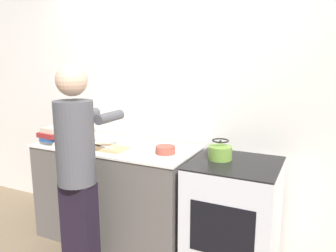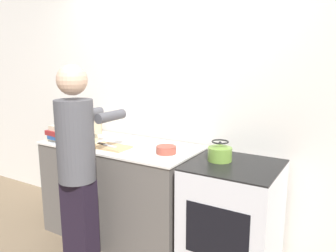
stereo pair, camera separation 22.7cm
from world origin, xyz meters
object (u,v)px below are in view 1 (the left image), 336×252
(person, at_px, (77,163))
(canister_jar, at_px, (86,127))
(oven, at_px, (233,217))
(kettle, at_px, (220,151))
(cutting_board, at_px, (108,148))
(bowl_prep, at_px, (83,140))
(knife, at_px, (103,146))

(person, distance_m, canister_jar, 0.97)
(oven, relative_size, kettle, 4.79)
(kettle, bearing_deg, oven, -11.72)
(oven, relative_size, cutting_board, 2.62)
(person, height_order, bowl_prep, person)
(kettle, bearing_deg, bowl_prep, -175.47)
(oven, bearing_deg, cutting_board, -172.99)
(oven, bearing_deg, bowl_prep, -176.98)
(person, bearing_deg, canister_jar, 125.21)
(kettle, relative_size, bowl_prep, 1.08)
(canister_jar, bearing_deg, cutting_board, -34.30)
(person, height_order, kettle, person)
(cutting_board, height_order, canister_jar, canister_jar)
(person, distance_m, bowl_prep, 0.61)
(oven, distance_m, canister_jar, 1.74)
(oven, height_order, knife, knife)
(cutting_board, xyz_separation_m, bowl_prep, (-0.33, 0.06, 0.02))
(person, height_order, cutting_board, person)
(cutting_board, distance_m, canister_jar, 0.64)
(kettle, xyz_separation_m, canister_jar, (-1.50, 0.19, 0.03))
(oven, height_order, bowl_prep, bowl_prep)
(person, bearing_deg, knife, 100.91)
(cutting_board, relative_size, bowl_prep, 1.97)
(person, bearing_deg, oven, 27.88)
(kettle, height_order, canister_jar, canister_jar)
(cutting_board, bearing_deg, bowl_prep, 169.57)
(oven, relative_size, person, 0.55)
(kettle, relative_size, canister_jar, 1.13)
(cutting_board, xyz_separation_m, knife, (-0.05, -0.00, 0.01))
(knife, bearing_deg, person, -69.66)
(canister_jar, bearing_deg, kettle, -7.37)
(oven, relative_size, bowl_prep, 5.17)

